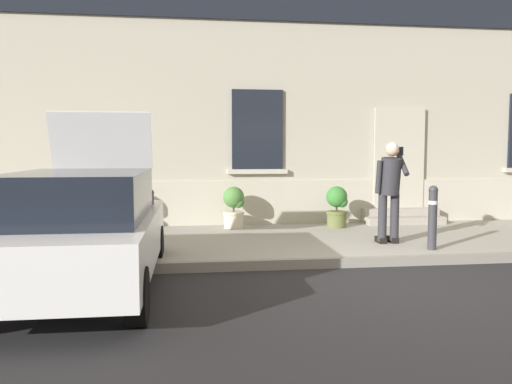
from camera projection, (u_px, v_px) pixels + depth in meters
ground_plane at (396, 282)px, 6.87m from camera, size 80.00×80.00×0.00m
sidewalk at (336, 240)px, 9.63m from camera, size 24.00×3.60×0.15m
curb_edge at (371, 262)px, 7.80m from camera, size 24.00×0.12×0.15m
building_facade at (307, 64)px, 11.79m from camera, size 24.00×1.52×7.50m
entrance_stoop at (402, 217)px, 11.39m from camera, size 1.73×0.64×0.32m
hatchback_car_white at (83, 228)px, 6.37m from camera, size 1.82×4.08×2.34m
bollard_near_person at (433, 215)px, 8.30m from camera, size 0.15×0.15×1.04m
bollard_far_left at (149, 220)px, 7.71m from camera, size 0.15×0.15×1.04m
person_on_phone at (390, 186)px, 8.81m from camera, size 0.51×0.49×1.75m
planter_charcoal at (129, 207)px, 10.46m from camera, size 0.44×0.44×0.86m
planter_cream at (234, 206)px, 10.64m from camera, size 0.44×0.44×0.86m
planter_olive at (337, 206)px, 10.73m from camera, size 0.44×0.44×0.86m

